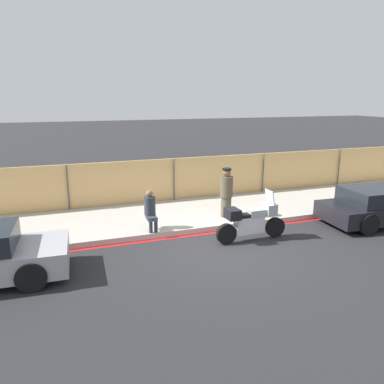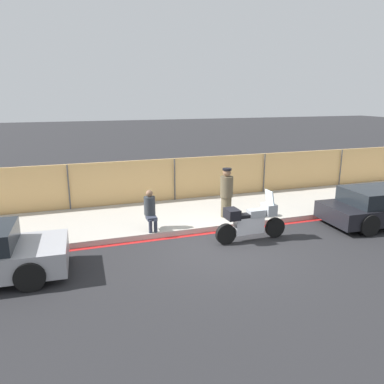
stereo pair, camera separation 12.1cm
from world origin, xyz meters
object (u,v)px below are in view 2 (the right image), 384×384
(person_seated_on_curb, at_px, (150,208))
(parked_car_right_down_street, at_px, (382,206))
(motorcycle, at_px, (251,221))
(officer_standing, at_px, (227,193))

(person_seated_on_curb, bearing_deg, parked_car_right_down_street, -11.35)
(person_seated_on_curb, height_order, parked_car_right_down_street, person_seated_on_curb)
(motorcycle, height_order, officer_standing, officer_standing)
(officer_standing, bearing_deg, person_seated_on_curb, -172.52)
(motorcycle, distance_m, parked_car_right_down_street, 5.00)
(motorcycle, height_order, parked_car_right_down_street, motorcycle)
(officer_standing, xyz_separation_m, person_seated_on_curb, (-2.77, -0.36, -0.18))
(motorcycle, relative_size, officer_standing, 1.34)
(motorcycle, bearing_deg, parked_car_right_down_street, -1.47)
(officer_standing, relative_size, person_seated_on_curb, 1.37)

